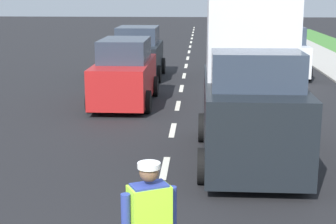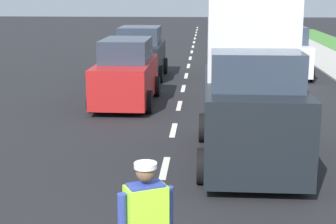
{
  "view_description": "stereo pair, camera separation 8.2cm",
  "coord_description": "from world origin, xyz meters",
  "px_view_note": "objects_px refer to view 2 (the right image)",
  "views": [
    {
      "loc": [
        0.7,
        -4.54,
        3.53
      ],
      "look_at": [
        0.04,
        6.03,
        1.1
      ],
      "focal_mm": 56.62,
      "sensor_mm": 36.0,
      "label": 1
    },
    {
      "loc": [
        0.78,
        -4.54,
        3.53
      ],
      "look_at": [
        0.04,
        6.03,
        1.1
      ],
      "focal_mm": 56.62,
      "sensor_mm": 36.0,
      "label": 2
    }
  ],
  "objects_px": {
    "car_parked_far": "(283,53)",
    "car_oncoming_second": "(140,54)",
    "road_worker": "(148,224)",
    "car_oncoming_lead": "(126,74)",
    "delivery_truck": "(250,84)"
  },
  "relations": [
    {
      "from": "car_oncoming_second",
      "to": "car_oncoming_lead",
      "type": "bearing_deg",
      "value": -87.83
    },
    {
      "from": "road_worker",
      "to": "car_parked_far",
      "type": "bearing_deg",
      "value": 77.02
    },
    {
      "from": "delivery_truck",
      "to": "road_worker",
      "type": "bearing_deg",
      "value": -106.12
    },
    {
      "from": "road_worker",
      "to": "car_oncoming_second",
      "type": "xyz_separation_m",
      "value": [
        -2.06,
        16.11,
        0.04
      ]
    },
    {
      "from": "road_worker",
      "to": "car_parked_far",
      "type": "distance_m",
      "value": 17.39
    },
    {
      "from": "car_oncoming_second",
      "to": "car_parked_far",
      "type": "bearing_deg",
      "value": 7.96
    },
    {
      "from": "road_worker",
      "to": "car_parked_far",
      "type": "height_order",
      "value": "car_parked_far"
    },
    {
      "from": "road_worker",
      "to": "delivery_truck",
      "type": "xyz_separation_m",
      "value": [
        1.58,
        5.48,
        0.68
      ]
    },
    {
      "from": "car_oncoming_lead",
      "to": "car_oncoming_second",
      "type": "bearing_deg",
      "value": 92.17
    },
    {
      "from": "delivery_truck",
      "to": "car_parked_far",
      "type": "relative_size",
      "value": 1.15
    },
    {
      "from": "car_parked_far",
      "to": "car_oncoming_second",
      "type": "bearing_deg",
      "value": -172.04
    },
    {
      "from": "road_worker",
      "to": "car_oncoming_lead",
      "type": "distance_m",
      "value": 11.06
    },
    {
      "from": "car_parked_far",
      "to": "car_oncoming_lead",
      "type": "bearing_deg",
      "value": -133.7
    },
    {
      "from": "road_worker",
      "to": "car_oncoming_lead",
      "type": "height_order",
      "value": "car_oncoming_lead"
    },
    {
      "from": "delivery_truck",
      "to": "car_oncoming_lead",
      "type": "bearing_deg",
      "value": 122.39
    }
  ]
}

